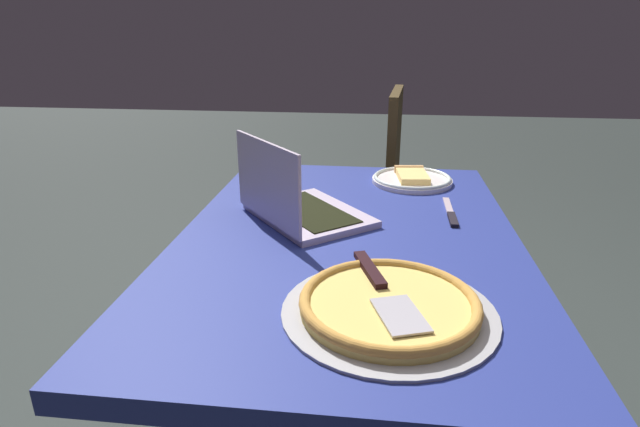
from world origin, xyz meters
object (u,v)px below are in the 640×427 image
pizza_tray (389,305)px  chair_near (364,183)px  table_knife (451,214)px  pizza_plate (412,178)px  dining_table (348,263)px  laptop (297,204)px

pizza_tray → chair_near: bearing=-176.4°
table_knife → pizza_plate: bearing=-163.2°
pizza_plate → dining_table: bearing=-21.5°
dining_table → chair_near: (-1.00, 0.01, -0.09)m
pizza_tray → table_knife: 0.55m
pizza_plate → table_knife: bearing=16.8°
laptop → table_knife: 0.42m
pizza_tray → chair_near: size_ratio=0.41×
dining_table → laptop: size_ratio=3.09×
dining_table → chair_near: chair_near is taller
pizza_tray → table_knife: pizza_tray is taller
laptop → table_knife: (-0.08, 0.41, -0.04)m
pizza_plate → chair_near: 0.60m
pizza_tray → dining_table: bearing=-165.1°
laptop → table_knife: laptop is taller
laptop → pizza_tray: (0.44, 0.24, -0.03)m
chair_near → table_knife: bearing=17.1°
pizza_plate → chair_near: bearing=-162.8°
dining_table → table_knife: bearing=120.5°
dining_table → pizza_tray: (0.36, 0.10, 0.10)m
dining_table → laptop: 0.20m
laptop → chair_near: 0.96m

